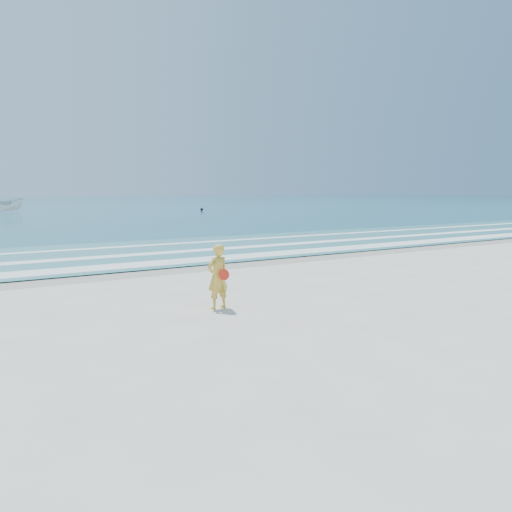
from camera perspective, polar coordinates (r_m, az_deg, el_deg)
ground at (r=11.03m, az=9.72°, el=-7.62°), size 400.00×400.00×0.00m
wet_sand at (r=18.60m, az=-8.88°, el=-1.38°), size 400.00×2.40×0.00m
shallow at (r=23.25m, az=-13.66°, el=0.39°), size 400.00×10.00×0.01m
foam_near at (r=19.79m, az=-10.34°, el=-0.72°), size 400.00×1.40×0.01m
foam_mid at (r=22.49m, az=-13.03°, el=0.19°), size 400.00×0.90×0.01m
foam_far at (r=25.62m, az=-15.39°, el=1.00°), size 400.00×0.60×0.01m
boat at (r=71.55m, az=-26.75°, el=5.23°), size 4.94×3.04×1.79m
buoy at (r=68.03m, az=-6.23°, el=5.33°), size 0.40×0.40×0.40m
woman at (r=12.06m, az=-4.40°, el=-2.37°), size 0.63×0.47×1.58m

